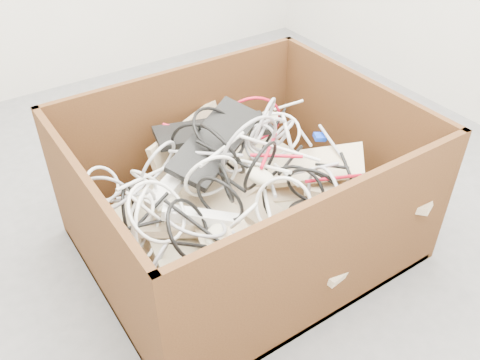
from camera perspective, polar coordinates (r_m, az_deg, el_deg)
ground at (r=2.24m, az=-1.74°, el=-2.69°), size 3.00×3.00×0.00m
cardboard_box at (r=1.96m, az=-0.04°, el=-3.97°), size 1.13×0.94×0.58m
keyboard_pile at (r=1.90m, az=0.81°, el=-0.33°), size 0.98×0.97×0.37m
mice_scatter at (r=1.80m, az=-0.57°, el=-0.02°), size 0.75×0.60×0.19m
power_strip_left at (r=1.79m, az=-6.52°, el=0.67°), size 0.33×0.18×0.13m
power_strip_right at (r=1.67m, az=-4.32°, el=-4.13°), size 0.24×0.18×0.08m
vga_plug at (r=2.04m, az=8.85°, el=4.76°), size 0.06×0.06×0.03m
cable_tangle at (r=1.75m, az=-2.40°, el=0.62°), size 1.03×0.80×0.46m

